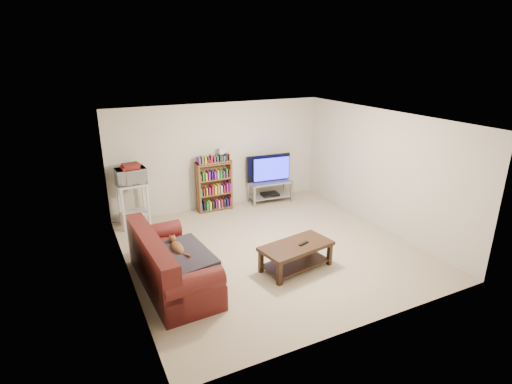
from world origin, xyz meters
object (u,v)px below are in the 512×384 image
coffee_table (296,252)px  tv_stand (270,188)px  sofa (168,268)px  bookshelf (214,185)px

coffee_table → tv_stand: 3.19m
sofa → tv_stand: bearing=36.4°
tv_stand → bookshelf: 1.41m
tv_stand → bookshelf: (-1.39, 0.09, 0.25)m
sofa → coffee_table: 2.09m
tv_stand → coffee_table: bearing=-105.8°
coffee_table → bookshelf: (-0.29, 3.08, 0.29)m
sofa → tv_stand: sofa is taller
sofa → bookshelf: bookshelf is taller
sofa → tv_stand: (3.15, 2.58, 0.03)m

